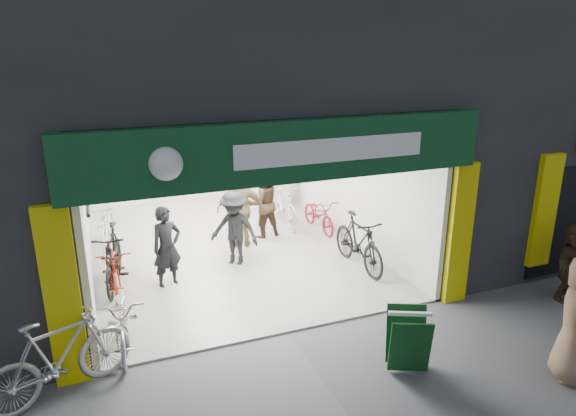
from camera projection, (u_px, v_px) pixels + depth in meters
ground at (288, 333)px, 8.40m from camera, size 60.00×60.00×0.00m
building at (245, 53)px, 11.80m from camera, size 17.00×10.27×8.00m
bike_left_front at (123, 318)px, 7.90m from camera, size 0.77×1.90×0.98m
bike_left_midfront at (113, 258)px, 9.85m from camera, size 0.91×2.06×1.20m
bike_left_midback at (114, 268)px, 9.74m from camera, size 0.64×1.77×0.93m
bike_left_back at (107, 225)px, 11.62m from camera, size 0.87×2.04×1.19m
bike_right_front at (359, 242)px, 10.65m from camera, size 0.57×1.95×1.17m
bike_right_mid at (319, 214)px, 12.87m from camera, size 0.58×1.63×0.85m
bike_right_back at (283, 204)px, 13.20m from camera, size 0.57×1.94×1.17m
parked_bike at (59, 357)px, 6.74m from camera, size 2.07×1.28×1.20m
customer_a at (167, 248)px, 9.78m from camera, size 0.69×0.56×1.63m
customer_b at (262, 203)px, 12.30m from camera, size 0.92×0.77×1.73m
customer_c at (234, 229)px, 10.74m from camera, size 1.20×1.13×1.63m
customer_d at (241, 210)px, 11.62m from camera, size 1.18×0.79×1.86m
pedestrian_far at (572, 262)px, 9.32m from camera, size 1.44×0.81×1.48m
sandwich_board at (408, 339)px, 7.35m from camera, size 0.77×0.78×0.89m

